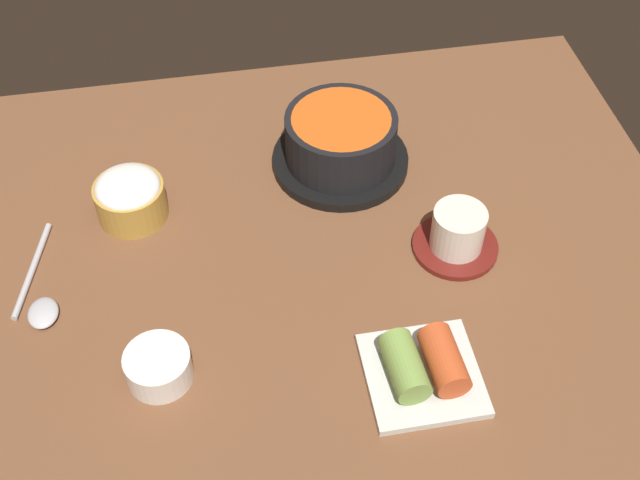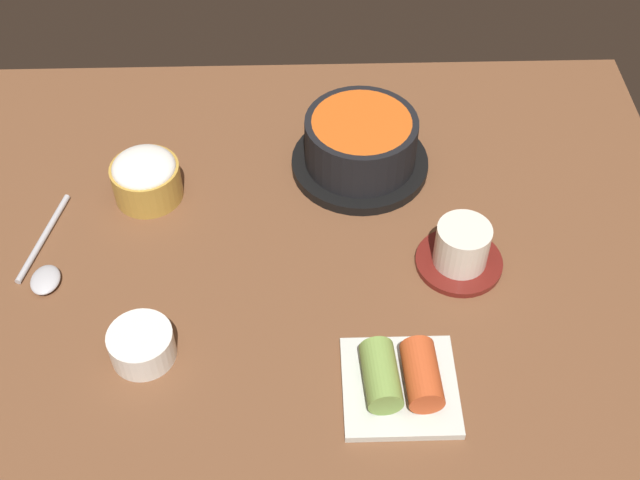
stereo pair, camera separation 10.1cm
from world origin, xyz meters
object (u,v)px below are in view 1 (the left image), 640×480
at_px(tea_cup_with_saucer, 457,233).
at_px(spoon, 40,299).
at_px(stone_pot, 341,142).
at_px(kimchi_plate, 424,368).
at_px(side_bowl_near, 158,366).
at_px(rice_bowl, 130,196).

bearing_deg(tea_cup_with_saucer, spoon, 179.43).
xyz_separation_m(stone_pot, kimchi_plate, (0.02, -0.36, -0.02)).
bearing_deg(side_bowl_near, spoon, 136.54).
distance_m(rice_bowl, spoon, 0.17).
bearing_deg(spoon, tea_cup_with_saucer, -0.57).
xyz_separation_m(kimchi_plate, side_bowl_near, (-0.29, 0.05, 0.00)).
distance_m(stone_pot, kimchi_plate, 0.36).
xyz_separation_m(rice_bowl, kimchi_plate, (0.31, -0.31, -0.02)).
relative_size(rice_bowl, spoon, 0.54).
bearing_deg(tea_cup_with_saucer, side_bowl_near, -161.69).
xyz_separation_m(tea_cup_with_saucer, kimchi_plate, (-0.09, -0.18, -0.01)).
xyz_separation_m(stone_pot, spoon, (-0.40, -0.17, -0.03)).
bearing_deg(rice_bowl, tea_cup_with_saucer, -18.30).
bearing_deg(spoon, rice_bowl, 47.93).
relative_size(tea_cup_with_saucer, spoon, 0.64).
distance_m(stone_pot, spoon, 0.44).
relative_size(stone_pot, spoon, 1.11).
distance_m(stone_pot, side_bowl_near, 0.40).
height_order(side_bowl_near, spoon, side_bowl_near).
xyz_separation_m(stone_pot, rice_bowl, (-0.29, -0.05, -0.01)).
height_order(stone_pot, kimchi_plate, stone_pot).
bearing_deg(kimchi_plate, tea_cup_with_saucer, 63.10).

